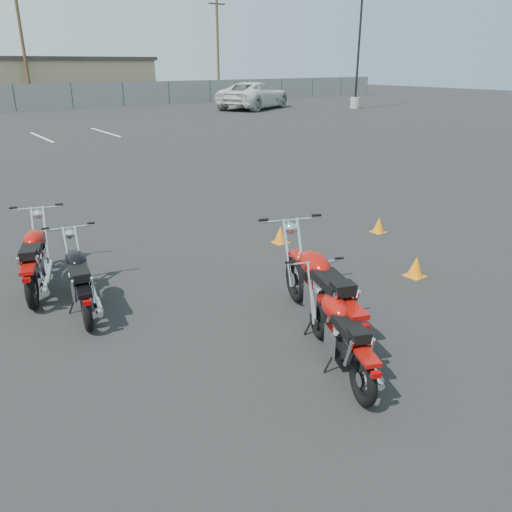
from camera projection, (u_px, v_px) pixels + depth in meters
ground at (270, 317)px, 6.71m from camera, size 120.00×120.00×0.00m
motorcycle_front_red at (36, 259)px, 7.43m from camera, size 1.11×2.09×1.04m
motorcycle_second_black at (80, 280)px, 6.80m from camera, size 0.82×1.94×0.95m
motorcycle_third_red at (340, 333)px, 5.47m from camera, size 1.14×1.89×0.95m
motorcycle_rear_red at (321, 291)px, 6.24m from camera, size 1.29×2.37×1.18m
training_cone_near at (379, 225)px, 10.03m from camera, size 0.26×0.26×0.31m
training_cone_far at (416, 267)px, 7.94m from camera, size 0.28×0.28×0.33m
training_cone_extra at (281, 234)px, 9.44m from camera, size 0.27×0.27×0.33m
light_pole_east at (357, 74)px, 36.70m from camera, size 0.80×0.70×9.45m
tan_building_east at (62, 79)px, 44.78m from camera, size 14.40×9.40×3.70m
utility_pole_c at (22, 42)px, 37.79m from camera, size 1.80×0.24×9.00m
utility_pole_d at (218, 46)px, 48.35m from camera, size 1.80×0.24×9.00m
white_van at (254, 88)px, 36.70m from camera, size 6.35×8.45×2.99m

